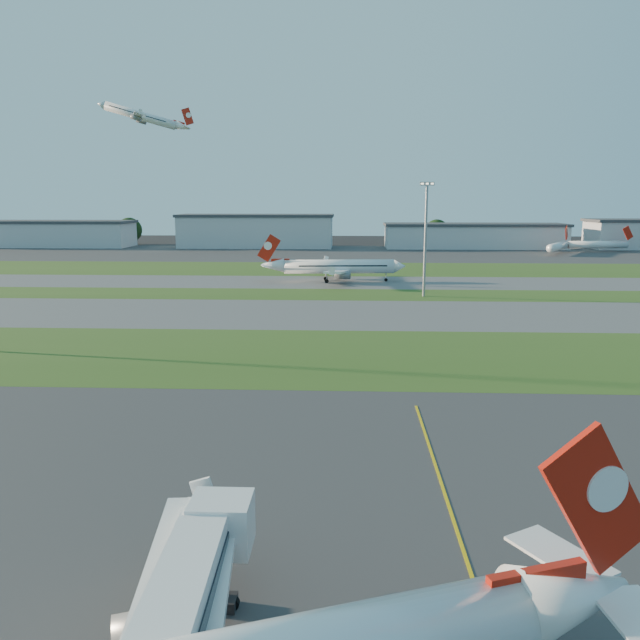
# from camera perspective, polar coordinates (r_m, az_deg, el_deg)

# --- Properties ---
(ground) EXTENTS (700.00, 700.00, 0.00)m
(ground) POSITION_cam_1_polar(r_m,az_deg,el_deg) (41.12, 6.06, -21.42)
(ground) COLOR black
(ground) RESTS_ON ground
(apron_near) EXTENTS (300.00, 70.00, 0.01)m
(apron_near) POSITION_cam_1_polar(r_m,az_deg,el_deg) (41.12, 6.06, -21.42)
(apron_near) COLOR #333335
(apron_near) RESTS_ON ground
(grass_strip_a) EXTENTS (300.00, 34.00, 0.01)m
(grass_strip_a) POSITION_cam_1_polar(r_m,az_deg,el_deg) (89.43, 4.09, -3.28)
(grass_strip_a) COLOR #32531B
(grass_strip_a) RESTS_ON ground
(taxiway_a) EXTENTS (300.00, 32.00, 0.01)m
(taxiway_a) POSITION_cam_1_polar(r_m,az_deg,el_deg) (121.68, 3.69, 0.55)
(taxiway_a) COLOR #515154
(taxiway_a) RESTS_ON ground
(grass_strip_b) EXTENTS (300.00, 18.00, 0.01)m
(grass_strip_b) POSITION_cam_1_polar(r_m,az_deg,el_deg) (146.34, 3.51, 2.32)
(grass_strip_b) COLOR #32531B
(grass_strip_b) RESTS_ON ground
(taxiway_b) EXTENTS (300.00, 26.00, 0.01)m
(taxiway_b) POSITION_cam_1_polar(r_m,az_deg,el_deg) (168.12, 3.39, 3.45)
(taxiway_b) COLOR #515154
(taxiway_b) RESTS_ON ground
(grass_strip_c) EXTENTS (300.00, 40.00, 0.01)m
(grass_strip_c) POSITION_cam_1_polar(r_m,az_deg,el_deg) (200.87, 3.27, 4.68)
(grass_strip_c) COLOR #32531B
(grass_strip_c) RESTS_ON ground
(apron_far) EXTENTS (400.00, 80.00, 0.01)m
(apron_far) POSITION_cam_1_polar(r_m,az_deg,el_deg) (260.59, 3.12, 6.13)
(apron_far) COLOR #333335
(apron_far) RESTS_ON ground
(yellow_line) EXTENTS (0.25, 60.00, 0.02)m
(yellow_line) POSITION_cam_1_polar(r_m,az_deg,el_deg) (41.72, 13.43, -21.16)
(yellow_line) COLOR gold
(yellow_line) RESTS_ON ground
(airliner_taxiing) EXTENTS (36.85, 31.16, 11.50)m
(airliner_taxiing) POSITION_cam_1_polar(r_m,az_deg,el_deg) (168.91, 1.62, 4.87)
(airliner_taxiing) COLOR white
(airliner_taxiing) RESTS_ON ground
(airliner_departing) EXTENTS (32.52, 27.43, 10.17)m
(airliner_departing) POSITION_cam_1_polar(r_m,az_deg,el_deg) (252.75, -16.00, 17.49)
(airliner_departing) COLOR white
(mini_jet_near) EXTENTS (16.21, 25.41, 9.48)m
(mini_jet_near) POSITION_cam_1_polar(r_m,az_deg,el_deg) (272.80, 20.96, 6.33)
(mini_jet_near) COLOR white
(mini_jet_near) RESTS_ON ground
(mini_jet_far) EXTENTS (28.50, 7.27, 9.48)m
(mini_jet_far) POSITION_cam_1_polar(r_m,az_deg,el_deg) (290.00, 24.11, 6.33)
(mini_jet_far) COLOR white
(mini_jet_far) RESTS_ON ground
(light_mast_centre) EXTENTS (3.20, 0.70, 25.80)m
(light_mast_centre) POSITION_cam_1_polar(r_m,az_deg,el_deg) (143.90, 9.63, 7.97)
(light_mast_centre) COLOR gray
(light_mast_centre) RESTS_ON ground
(hangar_far_west) EXTENTS (91.80, 23.00, 12.20)m
(hangar_far_west) POSITION_cam_1_polar(r_m,az_deg,el_deg) (325.43, -24.61, 7.20)
(hangar_far_west) COLOR #AAADB3
(hangar_far_west) RESTS_ON ground
(hangar_west) EXTENTS (71.40, 23.00, 15.20)m
(hangar_west) POSITION_cam_1_polar(r_m,az_deg,el_deg) (293.11, -5.84, 8.12)
(hangar_west) COLOR #AAADB3
(hangar_west) RESTS_ON ground
(hangar_east) EXTENTS (81.60, 23.00, 11.20)m
(hangar_east) POSITION_cam_1_polar(r_m,az_deg,el_deg) (295.76, 13.88, 7.49)
(hangar_east) COLOR #AAADB3
(hangar_east) RESTS_ON ground
(tree_west) EXTENTS (12.10, 12.10, 13.20)m
(tree_west) POSITION_cam_1_polar(r_m,az_deg,el_deg) (323.40, -17.03, 7.87)
(tree_west) COLOR black
(tree_west) RESTS_ON ground
(tree_mid_west) EXTENTS (9.90, 9.90, 10.80)m
(tree_mid_west) POSITION_cam_1_polar(r_m,az_deg,el_deg) (301.59, -0.78, 7.91)
(tree_mid_west) COLOR black
(tree_mid_west) RESTS_ON ground
(tree_mid_east) EXTENTS (11.55, 11.55, 12.60)m
(tree_mid_east) POSITION_cam_1_polar(r_m,az_deg,el_deg) (306.99, 10.62, 7.96)
(tree_mid_east) COLOR black
(tree_mid_east) RESTS_ON ground
(tree_east) EXTENTS (10.45, 10.45, 11.40)m
(tree_east) POSITION_cam_1_polar(r_m,az_deg,el_deg) (324.11, 24.01, 7.24)
(tree_east) COLOR black
(tree_east) RESTS_ON ground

